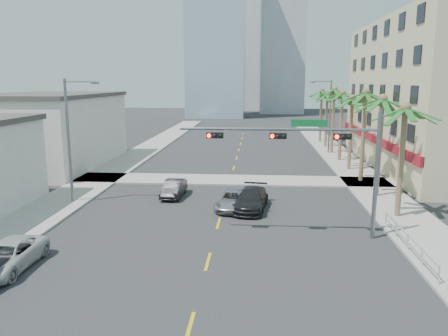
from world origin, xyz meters
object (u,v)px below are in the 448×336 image
car_lane_right (251,199)px  traffic_signal_mast (319,150)px  car_lane_center (234,200)px  car_lane_left (174,188)px  car_parked_far (7,256)px

car_lane_right → traffic_signal_mast: bearing=-46.5°
car_lane_center → car_lane_right: size_ratio=0.90×
car_lane_left → car_lane_center: (4.81, -2.94, -0.02)m
traffic_signal_mast → car_lane_center: 8.58m
traffic_signal_mast → car_parked_far: traffic_signal_mast is taller
car_parked_far → car_lane_left: bearing=69.3°
car_lane_right → car_parked_far: bearing=-128.8°
traffic_signal_mast → car_lane_left: (-9.82, 8.30, -4.41)m
traffic_signal_mast → car_lane_left: traffic_signal_mast is taller
car_parked_far → traffic_signal_mast: bearing=20.6°
car_lane_center → car_lane_right: 1.24m
traffic_signal_mast → car_lane_left: bearing=139.8°
traffic_signal_mast → car_parked_far: size_ratio=2.32×
car_parked_far → car_lane_center: (10.17, 10.98, -0.04)m
car_parked_far → car_lane_center: car_parked_far is taller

